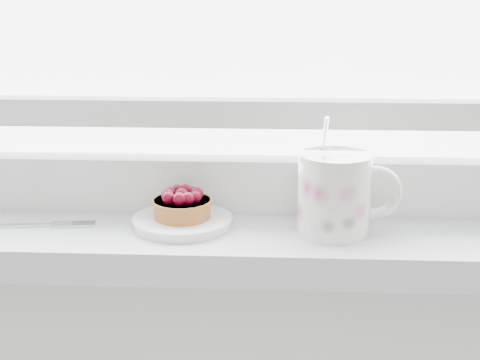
# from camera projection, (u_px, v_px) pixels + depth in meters

# --- Properties ---
(saucer) EXTENTS (0.12, 0.12, 0.01)m
(saucer) POSITION_uv_depth(u_px,v_px,m) (183.00, 222.00, 0.83)
(saucer) COLOR white
(saucer) RESTS_ON windowsill
(raspberry_tart) EXTENTS (0.07, 0.07, 0.04)m
(raspberry_tart) POSITION_uv_depth(u_px,v_px,m) (182.00, 204.00, 0.82)
(raspberry_tart) COLOR #955220
(raspberry_tart) RESTS_ON saucer
(floral_mug) EXTENTS (0.12, 0.09, 0.14)m
(floral_mug) POSITION_uv_depth(u_px,v_px,m) (337.00, 192.00, 0.79)
(floral_mug) COLOR white
(floral_mug) RESTS_ON windowsill
(fork) EXTENTS (0.17, 0.04, 0.00)m
(fork) POSITION_uv_depth(u_px,v_px,m) (25.00, 225.00, 0.83)
(fork) COLOR silver
(fork) RESTS_ON windowsill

